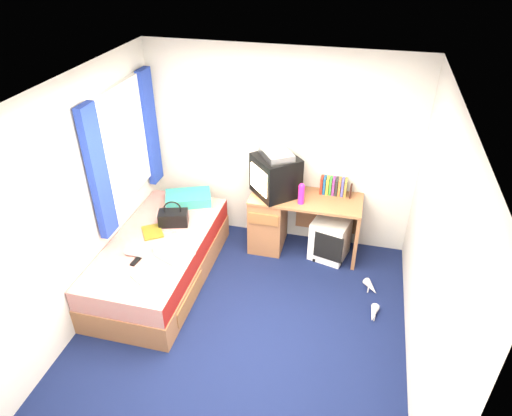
% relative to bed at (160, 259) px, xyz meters
% --- Properties ---
extents(ground, '(3.40, 3.40, 0.00)m').
position_rel_bed_xyz_m(ground, '(1.10, -0.51, -0.27)').
color(ground, '#0C1438').
rests_on(ground, ground).
extents(room_shell, '(3.40, 3.40, 3.40)m').
position_rel_bed_xyz_m(room_shell, '(1.10, -0.51, 1.18)').
color(room_shell, white).
rests_on(room_shell, ground).
extents(bed, '(1.01, 2.00, 0.54)m').
position_rel_bed_xyz_m(bed, '(0.00, 0.00, 0.00)').
color(bed, '#A26A43').
rests_on(bed, ground).
extents(pillow, '(0.64, 0.53, 0.12)m').
position_rel_bed_xyz_m(pillow, '(0.05, 0.81, 0.33)').
color(pillow, '#1A65AA').
rests_on(pillow, bed).
extents(desk, '(1.30, 0.55, 0.75)m').
position_rel_bed_xyz_m(desk, '(1.21, 0.93, 0.14)').
color(desk, '#A26A43').
rests_on(desk, ground).
extents(storage_cube, '(0.49, 0.49, 0.51)m').
position_rel_bed_xyz_m(storage_cube, '(1.81, 0.87, -0.02)').
color(storage_cube, white).
rests_on(storage_cube, ground).
extents(crt_tv, '(0.65, 0.65, 0.48)m').
position_rel_bed_xyz_m(crt_tv, '(1.11, 0.93, 0.72)').
color(crt_tv, black).
rests_on(crt_tv, desk).
extents(vcr, '(0.47, 0.50, 0.08)m').
position_rel_bed_xyz_m(vcr, '(1.12, 0.93, 1.00)').
color(vcr, '#A8A8AA').
rests_on(vcr, crt_tv).
extents(book_row, '(0.31, 0.13, 0.20)m').
position_rel_bed_xyz_m(book_row, '(1.78, 1.09, 0.58)').
color(book_row, maroon).
rests_on(book_row, desk).
extents(picture_frame, '(0.02, 0.12, 0.14)m').
position_rel_bed_xyz_m(picture_frame, '(1.98, 1.08, 0.55)').
color(picture_frame, black).
rests_on(picture_frame, desk).
extents(pink_water_bottle, '(0.08, 0.08, 0.23)m').
position_rel_bed_xyz_m(pink_water_bottle, '(1.44, 0.78, 0.60)').
color(pink_water_bottle, '#EF2198').
rests_on(pink_water_bottle, desk).
extents(aerosol_can, '(0.06, 0.06, 0.18)m').
position_rel_bed_xyz_m(aerosol_can, '(1.32, 0.98, 0.57)').
color(aerosol_can, white).
rests_on(aerosol_can, desk).
extents(handbag, '(0.37, 0.27, 0.30)m').
position_rel_bed_xyz_m(handbag, '(0.06, 0.32, 0.36)').
color(handbag, black).
rests_on(handbag, bed).
extents(towel, '(0.41, 0.39, 0.11)m').
position_rel_bed_xyz_m(towel, '(0.29, -0.21, 0.33)').
color(towel, white).
rests_on(towel, bed).
extents(magazine, '(0.33, 0.35, 0.01)m').
position_rel_bed_xyz_m(magazine, '(-0.11, 0.11, 0.28)').
color(magazine, gold).
rests_on(magazine, bed).
extents(water_bottle, '(0.20, 0.08, 0.07)m').
position_rel_bed_xyz_m(water_bottle, '(-0.10, -0.32, 0.31)').
color(water_bottle, silver).
rests_on(water_bottle, bed).
extents(colour_swatch_fan, '(0.22, 0.17, 0.01)m').
position_rel_bed_xyz_m(colour_swatch_fan, '(0.10, -0.66, 0.28)').
color(colour_swatch_fan, yellow).
rests_on(colour_swatch_fan, bed).
extents(remote_control, '(0.07, 0.17, 0.02)m').
position_rel_bed_xyz_m(remote_control, '(-0.05, -0.40, 0.28)').
color(remote_control, black).
rests_on(remote_control, bed).
extents(window_assembly, '(0.11, 1.42, 1.40)m').
position_rel_bed_xyz_m(window_assembly, '(-0.45, 0.39, 1.15)').
color(window_assembly, silver).
rests_on(window_assembly, room_shell).
extents(white_heels, '(0.19, 0.64, 0.09)m').
position_rel_bed_xyz_m(white_heels, '(2.36, 0.16, -0.23)').
color(white_heels, silver).
rests_on(white_heels, ground).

